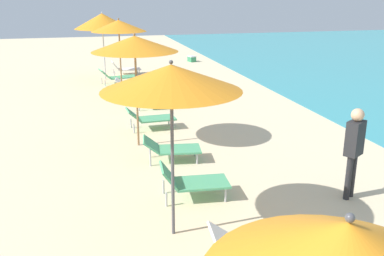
{
  "coord_description": "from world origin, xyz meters",
  "views": [
    {
      "loc": [
        -1.02,
        2.39,
        3.65
      ],
      "look_at": [
        0.82,
        9.68,
        1.27
      ],
      "focal_mm": 40.73,
      "sensor_mm": 36.0,
      "label": 1
    }
  ],
  "objects_px": {
    "lounger_fifth_inland": "(155,100)",
    "lounger_fifth_shoreside": "(132,84)",
    "lounger_farthest_inland": "(118,76)",
    "cooler_box": "(192,59)",
    "umbrella_fourth": "(135,44)",
    "lounger_fourth_inland": "(171,148)",
    "lounger_third_inland": "(256,243)",
    "lounger_fourth_shoreside": "(150,118)",
    "umbrella_farthest": "(102,21)",
    "lounger_third_shoreside": "(192,181)",
    "umbrella_fifth": "(119,26)",
    "umbrella_third": "(171,78)",
    "lounger_farthest_shoreside": "(125,68)",
    "person_walking_near": "(354,145)",
    "umbrella_second": "(345,255)"
  },
  "relations": [
    {
      "from": "umbrella_farthest",
      "to": "umbrella_fifth",
      "type": "bearing_deg",
      "value": -85.45
    },
    {
      "from": "lounger_fourth_shoreside",
      "to": "lounger_fifth_shoreside",
      "type": "distance_m",
      "value": 4.64
    },
    {
      "from": "umbrella_third",
      "to": "umbrella_farthest",
      "type": "distance_m",
      "value": 12.98
    },
    {
      "from": "umbrella_second",
      "to": "umbrella_fifth",
      "type": "height_order",
      "value": "umbrella_fifth"
    },
    {
      "from": "lounger_fourth_shoreside",
      "to": "lounger_fifth_inland",
      "type": "height_order",
      "value": "lounger_fifth_inland"
    },
    {
      "from": "lounger_fifth_inland",
      "to": "person_walking_near",
      "type": "distance_m",
      "value": 7.64
    },
    {
      "from": "lounger_fifth_inland",
      "to": "lounger_fifth_shoreside",
      "type": "bearing_deg",
      "value": 101.47
    },
    {
      "from": "umbrella_fourth",
      "to": "lounger_fourth_shoreside",
      "type": "relative_size",
      "value": 2.02
    },
    {
      "from": "lounger_third_inland",
      "to": "cooler_box",
      "type": "distance_m",
      "value": 18.16
    },
    {
      "from": "umbrella_fourth",
      "to": "lounger_fourth_shoreside",
      "type": "distance_m",
      "value": 2.53
    },
    {
      "from": "umbrella_fourth",
      "to": "lounger_fourth_inland",
      "type": "relative_size",
      "value": 2.03
    },
    {
      "from": "lounger_fourth_shoreside",
      "to": "lounger_fifth_inland",
      "type": "relative_size",
      "value": 1.01
    },
    {
      "from": "lounger_fifth_inland",
      "to": "lounger_farthest_inland",
      "type": "bearing_deg",
      "value": 102.43
    },
    {
      "from": "lounger_third_shoreside",
      "to": "lounger_third_inland",
      "type": "distance_m",
      "value": 2.15
    },
    {
      "from": "person_walking_near",
      "to": "cooler_box",
      "type": "distance_m",
      "value": 16.46
    },
    {
      "from": "lounger_third_shoreside",
      "to": "lounger_fourth_shoreside",
      "type": "distance_m",
      "value": 4.34
    },
    {
      "from": "lounger_fourth_shoreside",
      "to": "umbrella_farthest",
      "type": "height_order",
      "value": "umbrella_farthest"
    },
    {
      "from": "umbrella_second",
      "to": "lounger_third_inland",
      "type": "height_order",
      "value": "umbrella_second"
    },
    {
      "from": "lounger_fourth_inland",
      "to": "person_walking_near",
      "type": "bearing_deg",
      "value": -34.65
    },
    {
      "from": "lounger_fourth_shoreside",
      "to": "lounger_farthest_inland",
      "type": "distance_m",
      "value": 6.45
    },
    {
      "from": "cooler_box",
      "to": "lounger_farthest_inland",
      "type": "bearing_deg",
      "value": -131.65
    },
    {
      "from": "lounger_fourth_shoreside",
      "to": "umbrella_third",
      "type": "bearing_deg",
      "value": -98.0
    },
    {
      "from": "umbrella_farthest",
      "to": "lounger_farthest_shoreside",
      "type": "height_order",
      "value": "umbrella_farthest"
    },
    {
      "from": "lounger_third_inland",
      "to": "person_walking_near",
      "type": "relative_size",
      "value": 0.83
    },
    {
      "from": "umbrella_third",
      "to": "umbrella_fifth",
      "type": "distance_m",
      "value": 8.86
    },
    {
      "from": "lounger_third_inland",
      "to": "lounger_farthest_shoreside",
      "type": "relative_size",
      "value": 1.09
    },
    {
      "from": "lounger_fourth_inland",
      "to": "umbrella_fifth",
      "type": "height_order",
      "value": "umbrella_fifth"
    },
    {
      "from": "lounger_fourth_shoreside",
      "to": "person_walking_near",
      "type": "height_order",
      "value": "person_walking_near"
    },
    {
      "from": "lounger_third_shoreside",
      "to": "person_walking_near",
      "type": "height_order",
      "value": "person_walking_near"
    },
    {
      "from": "lounger_third_inland",
      "to": "umbrella_farthest",
      "type": "xyz_separation_m",
      "value": [
        -1.27,
        13.95,
        2.18
      ]
    },
    {
      "from": "umbrella_third",
      "to": "lounger_fourth_shoreside",
      "type": "bearing_deg",
      "value": 84.9
    },
    {
      "from": "umbrella_fourth",
      "to": "lounger_farthest_shoreside",
      "type": "height_order",
      "value": "umbrella_fourth"
    },
    {
      "from": "umbrella_farthest",
      "to": "lounger_farthest_inland",
      "type": "distance_m",
      "value": 2.43
    },
    {
      "from": "lounger_third_shoreside",
      "to": "umbrella_fifth",
      "type": "xyz_separation_m",
      "value": [
        -0.54,
        7.73,
        2.21
      ]
    },
    {
      "from": "lounger_third_shoreside",
      "to": "lounger_fourth_shoreside",
      "type": "xyz_separation_m",
      "value": [
        -0.1,
        4.34,
        -0.01
      ]
    },
    {
      "from": "lounger_third_inland",
      "to": "lounger_fifth_shoreside",
      "type": "distance_m",
      "value": 11.1
    },
    {
      "from": "lounger_fourth_inland",
      "to": "lounger_third_inland",
      "type": "bearing_deg",
      "value": -76.21
    },
    {
      "from": "lounger_farthest_inland",
      "to": "cooler_box",
      "type": "bearing_deg",
      "value": 36.28
    },
    {
      "from": "umbrella_fifth",
      "to": "umbrella_fourth",
      "type": "bearing_deg",
      "value": -90.47
    },
    {
      "from": "cooler_box",
      "to": "lounger_farthest_shoreside",
      "type": "bearing_deg",
      "value": -143.0
    },
    {
      "from": "lounger_third_shoreside",
      "to": "person_walking_near",
      "type": "xyz_separation_m",
      "value": [
        2.8,
        -0.69,
        0.7
      ]
    },
    {
      "from": "lounger_fourth_shoreside",
      "to": "lounger_farthest_shoreside",
      "type": "xyz_separation_m",
      "value": [
        0.17,
        8.45,
        -0.04
      ]
    },
    {
      "from": "umbrella_third",
      "to": "lounger_fifth_shoreside",
      "type": "height_order",
      "value": "umbrella_third"
    },
    {
      "from": "umbrella_fourth",
      "to": "lounger_fifth_inland",
      "type": "relative_size",
      "value": 2.04
    },
    {
      "from": "lounger_third_inland",
      "to": "umbrella_third",
      "type": "bearing_deg",
      "value": 140.5
    },
    {
      "from": "umbrella_fourth",
      "to": "lounger_fourth_inland",
      "type": "xyz_separation_m",
      "value": [
        0.57,
        -1.22,
        -2.18
      ]
    },
    {
      "from": "umbrella_second",
      "to": "lounger_farthest_inland",
      "type": "distance_m",
      "value": 15.96
    },
    {
      "from": "lounger_fourth_inland",
      "to": "umbrella_farthest",
      "type": "height_order",
      "value": "umbrella_farthest"
    },
    {
      "from": "umbrella_farthest",
      "to": "cooler_box",
      "type": "distance_m",
      "value": 6.57
    },
    {
      "from": "lounger_fifth_inland",
      "to": "lounger_farthest_shoreside",
      "type": "height_order",
      "value": "lounger_farthest_shoreside"
    }
  ]
}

